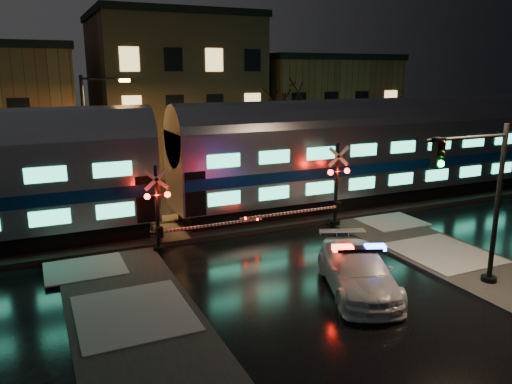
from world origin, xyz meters
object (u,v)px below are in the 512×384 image
at_px(traffic_light, 480,205).
at_px(police_car, 358,270).
at_px(crossing_signal_left, 166,217).
at_px(streetlight, 91,138).
at_px(crossing_signal_right, 331,194).

bearing_deg(traffic_light, police_car, 155.02).
bearing_deg(police_car, crossing_signal_left, 148.54).
relative_size(crossing_signal_left, streetlight, 0.73).
distance_m(police_car, crossing_signal_left, 8.42).
xyz_separation_m(traffic_light, streetlight, (-11.06, 14.90, 1.16)).
bearing_deg(police_car, traffic_light, -1.43).
bearing_deg(police_car, streetlight, 139.32).
distance_m(crossing_signal_left, streetlight, 7.53).
bearing_deg(crossing_signal_left, police_car, -52.30).
distance_m(traffic_light, streetlight, 18.59).
relative_size(police_car, traffic_light, 0.97).
relative_size(crossing_signal_right, streetlight, 0.80).
bearing_deg(streetlight, crossing_signal_left, -72.54).
bearing_deg(crossing_signal_left, crossing_signal_right, 0.06).
bearing_deg(streetlight, police_car, -61.52).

